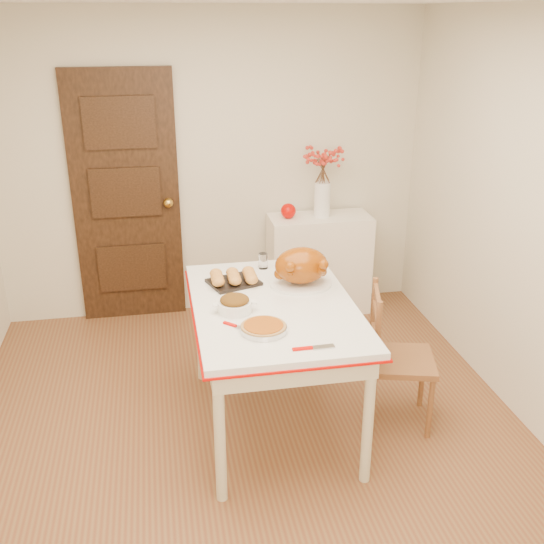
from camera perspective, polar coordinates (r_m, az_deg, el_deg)
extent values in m
cube|color=brown|center=(4.01, -1.93, -15.17)|extent=(3.50, 4.00, 0.00)
cube|color=beige|center=(5.31, -5.47, 9.26)|extent=(3.50, 0.00, 2.50)
cube|color=beige|center=(1.72, 8.62, -21.89)|extent=(3.50, 0.00, 2.50)
cube|color=black|center=(5.32, -12.93, 6.37)|extent=(0.85, 0.06, 2.06)
cube|color=white|center=(5.49, 4.21, 0.74)|extent=(0.85, 0.38, 0.85)
sphere|color=#C30600|center=(5.27, 1.47, 5.50)|extent=(0.13, 0.13, 0.13)
cylinder|color=#91420B|center=(3.43, -0.77, -4.96)|extent=(0.32, 0.32, 0.05)
cylinder|color=white|center=(4.25, -0.80, 1.00)|extent=(0.08, 0.08, 0.11)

